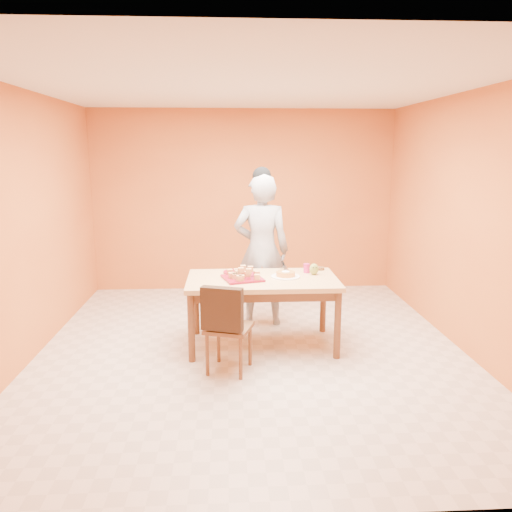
{
  "coord_description": "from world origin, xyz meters",
  "views": [
    {
      "loc": [
        -0.23,
        -5.01,
        2.09
      ],
      "look_at": [
        0.07,
        0.3,
        0.97
      ],
      "focal_mm": 35.0,
      "sensor_mm": 36.0,
      "label": 1
    }
  ],
  "objects": [
    {
      "name": "wall_right",
      "position": [
        2.25,
        0.0,
        1.35
      ],
      "size": [
        0.0,
        5.0,
        5.0
      ],
      "primitive_type": "plane",
      "rotation": [
        1.57,
        0.0,
        -1.57
      ],
      "color": "#CC6D2F",
      "rests_on": "floor"
    },
    {
      "name": "dining_chair",
      "position": [
        -0.24,
        -0.51,
        0.46
      ],
      "size": [
        0.52,
        0.58,
        0.89
      ],
      "rotation": [
        0.0,
        0.0,
        -0.31
      ],
      "color": "brown",
      "rests_on": "floor"
    },
    {
      "name": "red_dinner_plate",
      "position": [
        -0.16,
        0.39,
        0.77
      ],
      "size": [
        0.35,
        0.35,
        0.02
      ],
      "primitive_type": "cylinder",
      "rotation": [
        0.0,
        0.0,
        -0.3
      ],
      "color": "maroon",
      "rests_on": "dining_table"
    },
    {
      "name": "floor",
      "position": [
        0.0,
        0.0,
        0.0
      ],
      "size": [
        5.0,
        5.0,
        0.0
      ],
      "primitive_type": "plane",
      "color": "beige",
      "rests_on": "ground"
    },
    {
      "name": "pastry_pile",
      "position": [
        -0.09,
        0.1,
        0.84
      ],
      "size": [
        0.34,
        0.34,
        0.11
      ],
      "primitive_type": null,
      "color": "tan",
      "rests_on": "pastry_platter"
    },
    {
      "name": "wall_left",
      "position": [
        -2.25,
        0.0,
        1.35
      ],
      "size": [
        0.0,
        5.0,
        5.0
      ],
      "primitive_type": "plane",
      "rotation": [
        1.57,
        0.0,
        1.57
      ],
      "color": "#CC6D2F",
      "rests_on": "floor"
    },
    {
      "name": "pastry_platter",
      "position": [
        -0.09,
        0.1,
        0.77
      ],
      "size": [
        0.47,
        0.47,
        0.02
      ],
      "primitive_type": "cube",
      "rotation": [
        0.0,
        0.0,
        0.28
      ],
      "color": "maroon",
      "rests_on": "dining_table"
    },
    {
      "name": "dining_table",
      "position": [
        0.12,
        0.13,
        0.67
      ],
      "size": [
        1.6,
        0.9,
        0.76
      ],
      "color": "tan",
      "rests_on": "floor"
    },
    {
      "name": "magenta_glass",
      "position": [
        0.63,
        0.35,
        0.81
      ],
      "size": [
        0.09,
        0.09,
        0.1
      ],
      "primitive_type": "cylinder",
      "rotation": [
        0.0,
        0.0,
        -0.36
      ],
      "color": "#BE1C68",
      "rests_on": "dining_table"
    },
    {
      "name": "white_cake_plate",
      "position": [
        0.38,
        0.16,
        0.77
      ],
      "size": [
        0.32,
        0.32,
        0.01
      ],
      "primitive_type": "cylinder",
      "rotation": [
        0.0,
        0.0,
        -0.04
      ],
      "color": "white",
      "rests_on": "dining_table"
    },
    {
      "name": "checker_tin",
      "position": [
        0.8,
        0.47,
        0.78
      ],
      "size": [
        0.13,
        0.13,
        0.03
      ],
      "primitive_type": "cylinder",
      "rotation": [
        0.0,
        0.0,
        -0.29
      ],
      "color": "#331D0D",
      "rests_on": "dining_table"
    },
    {
      "name": "ceiling",
      "position": [
        0.0,
        0.0,
        2.7
      ],
      "size": [
        5.0,
        5.0,
        0.0
      ],
      "primitive_type": "plane",
      "rotation": [
        3.14,
        0.0,
        0.0
      ],
      "color": "silver",
      "rests_on": "wall_back"
    },
    {
      "name": "sponge_cake",
      "position": [
        0.38,
        0.16,
        0.8
      ],
      "size": [
        0.22,
        0.22,
        0.05
      ],
      "primitive_type": "cylinder",
      "rotation": [
        0.0,
        0.0,
        -0.06
      ],
      "color": "#ED933D",
      "rests_on": "white_cake_plate"
    },
    {
      "name": "wall_back",
      "position": [
        0.0,
        2.5,
        1.35
      ],
      "size": [
        4.5,
        0.0,
        4.5
      ],
      "primitive_type": "plane",
      "rotation": [
        1.57,
        0.0,
        0.0
      ],
      "color": "#CC6D2F",
      "rests_on": "floor"
    },
    {
      "name": "egg_ornament",
      "position": [
        0.7,
        0.25,
        0.82
      ],
      "size": [
        0.12,
        0.11,
        0.12
      ],
      "primitive_type": "ellipsoid",
      "rotation": [
        0.0,
        0.0,
        0.39
      ],
      "color": "olive",
      "rests_on": "dining_table"
    },
    {
      "name": "cake_server",
      "position": [
        0.39,
        0.34,
        0.83
      ],
      "size": [
        0.06,
        0.26,
        0.01
      ],
      "primitive_type": "cube",
      "rotation": [
        0.0,
        0.0,
        0.05
      ],
      "color": "white",
      "rests_on": "sponge_cake"
    },
    {
      "name": "person",
      "position": [
        0.16,
        0.87,
        0.92
      ],
      "size": [
        0.7,
        0.49,
        1.83
      ],
      "primitive_type": "imported",
      "rotation": [
        0.0,
        0.0,
        3.06
      ],
      "color": "#97979A",
      "rests_on": "floor"
    }
  ]
}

